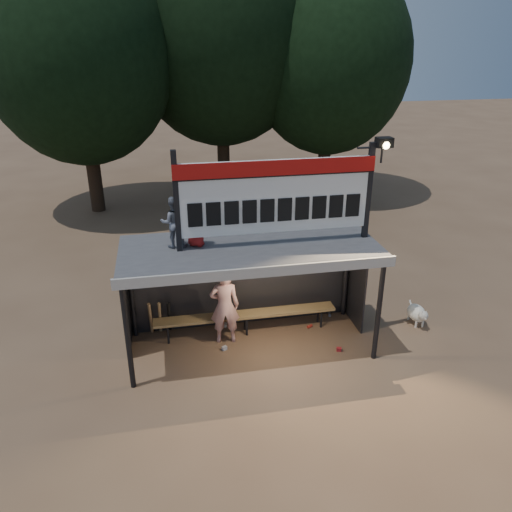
{
  "coord_description": "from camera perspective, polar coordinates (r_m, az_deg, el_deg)",
  "views": [
    {
      "loc": [
        -1.59,
        -8.78,
        6.03
      ],
      "look_at": [
        0.2,
        0.4,
        1.9
      ],
      "focal_mm": 35.0,
      "sensor_mm": 36.0,
      "label": 1
    }
  ],
  "objects": [
    {
      "name": "tree_left",
      "position": [
        18.95,
        -19.68,
        20.99
      ],
      "size": [
        6.46,
        6.46,
        9.27
      ],
      "color": "#2E1F14",
      "rests_on": "ground"
    },
    {
      "name": "scoreboard_assembly",
      "position": [
        9.43,
        2.63,
        7.12
      ],
      "size": [
        4.1,
        0.27,
        1.99
      ],
      "color": "black",
      "rests_on": "dugout_shelter"
    },
    {
      "name": "player",
      "position": [
        10.52,
        -3.61,
        -5.71
      ],
      "size": [
        0.66,
        0.46,
        1.71
      ],
      "primitive_type": "imported",
      "rotation": [
        0.0,
        0.0,
        3.05
      ],
      "color": "white",
      "rests_on": "ground"
    },
    {
      "name": "child_a",
      "position": [
        9.55,
        -9.42,
        3.85
      ],
      "size": [
        0.5,
        0.4,
        1.0
      ],
      "primitive_type": "imported",
      "rotation": [
        0.0,
        0.0,
        3.18
      ],
      "color": "slate",
      "rests_on": "dugout_shelter"
    },
    {
      "name": "ground",
      "position": [
        10.77,
        -0.65,
        -10.23
      ],
      "size": [
        80.0,
        80.0,
        0.0
      ],
      "primitive_type": "plane",
      "color": "brown",
      "rests_on": "ground"
    },
    {
      "name": "litter",
      "position": [
        11.16,
        3.33,
        -8.7
      ],
      "size": [
        2.72,
        1.52,
        0.08
      ],
      "color": "maroon",
      "rests_on": "ground"
    },
    {
      "name": "child_b",
      "position": [
        9.56,
        -6.89,
        3.69
      ],
      "size": [
        0.52,
        0.47,
        0.9
      ],
      "primitive_type": "imported",
      "rotation": [
        0.0,
        0.0,
        2.58
      ],
      "color": "maroon",
      "rests_on": "dugout_shelter"
    },
    {
      "name": "bench",
      "position": [
        11.0,
        -1.18,
        -6.78
      ],
      "size": [
        4.0,
        0.35,
        0.48
      ],
      "color": "olive",
      "rests_on": "ground"
    },
    {
      "name": "tree_right",
      "position": [
        20.4,
        8.42,
        21.22
      ],
      "size": [
        6.08,
        6.08,
        8.72
      ],
      "color": "black",
      "rests_on": "ground"
    },
    {
      "name": "dog",
      "position": [
        11.95,
        17.97,
        -6.25
      ],
      "size": [
        0.36,
        0.81,
        0.49
      ],
      "color": "white",
      "rests_on": "ground"
    },
    {
      "name": "dugout_shelter",
      "position": [
        10.08,
        -0.95,
        -0.72
      ],
      "size": [
        5.1,
        2.08,
        2.32
      ],
      "color": "#424144",
      "rests_on": "ground"
    },
    {
      "name": "bats",
      "position": [
        11.12,
        -10.92,
        -6.9
      ],
      "size": [
        0.47,
        0.32,
        0.84
      ],
      "color": "#9B7248",
      "rests_on": "ground"
    },
    {
      "name": "tree_mid",
      "position": [
        20.45,
        -4.1,
        24.14
      ],
      "size": [
        7.22,
        7.22,
        10.36
      ],
      "color": "black",
      "rests_on": "ground"
    }
  ]
}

